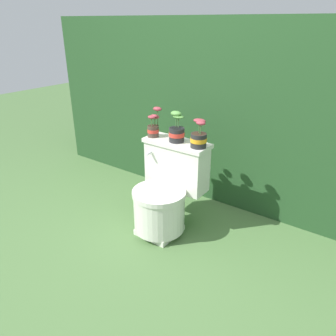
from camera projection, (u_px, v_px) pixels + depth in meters
The scene contains 6 objects.
ground_plane at pixel (165, 233), 2.52m from camera, with size 12.00×12.00×0.00m, color #4C703D.
hedge_backdrop at pixel (236, 106), 3.03m from camera, with size 3.62×0.89×1.53m.
toilet at pixel (166, 192), 2.47m from camera, with size 0.51×0.52×0.68m.
potted_plant_left at pixel (154, 126), 2.48m from camera, with size 0.11×0.11×0.23m.
potted_plant_midleft at pixel (177, 131), 2.38m from camera, with size 0.12×0.12×0.22m.
potted_plant_middle at pixel (199, 138), 2.27m from camera, with size 0.12×0.12×0.20m.
Camera 1 is at (1.24, -1.67, 1.49)m, focal length 35.00 mm.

